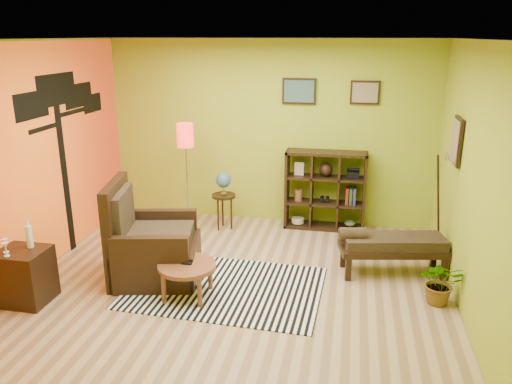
% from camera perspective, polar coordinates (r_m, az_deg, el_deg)
% --- Properties ---
extents(ground, '(5.00, 5.00, 0.00)m').
position_cam_1_polar(ground, '(6.07, -2.20, -10.42)').
color(ground, tan).
rests_on(ground, ground).
extents(room_shell, '(5.04, 4.54, 2.82)m').
position_cam_1_polar(room_shell, '(5.50, -3.33, 6.56)').
color(room_shell, '#95A824').
rests_on(room_shell, ground).
extents(zebra_rug, '(2.30, 1.61, 0.01)m').
position_cam_1_polar(zebra_rug, '(5.98, -3.56, -10.83)').
color(zebra_rug, white).
rests_on(zebra_rug, ground).
extents(coffee_table, '(0.65, 0.65, 0.42)m').
position_cam_1_polar(coffee_table, '(5.69, -7.90, -8.67)').
color(coffee_table, brown).
rests_on(coffee_table, ground).
extents(armchair, '(1.17, 1.17, 1.21)m').
position_cam_1_polar(armchair, '(6.22, -12.02, -6.33)').
color(armchair, black).
rests_on(armchair, ground).
extents(side_cabinet, '(0.52, 0.47, 0.93)m').
position_cam_1_polar(side_cabinet, '(6.12, -24.91, -8.65)').
color(side_cabinet, black).
rests_on(side_cabinet, ground).
extents(floor_lamp, '(0.25, 0.25, 1.65)m').
position_cam_1_polar(floor_lamp, '(7.21, -8.05, 5.30)').
color(floor_lamp, silver).
rests_on(floor_lamp, ground).
extents(globe_table, '(0.36, 0.36, 0.88)m').
position_cam_1_polar(globe_table, '(7.49, -3.73, 0.62)').
color(globe_table, black).
rests_on(globe_table, ground).
extents(cube_shelf, '(1.20, 0.35, 1.20)m').
position_cam_1_polar(cube_shelf, '(7.59, 8.00, 0.17)').
color(cube_shelf, black).
rests_on(cube_shelf, ground).
extents(bench, '(1.37, 0.71, 0.61)m').
position_cam_1_polar(bench, '(6.37, 15.14, -5.81)').
color(bench, black).
rests_on(bench, ground).
extents(potted_plant, '(0.49, 0.53, 0.40)m').
position_cam_1_polar(potted_plant, '(5.93, 20.30, -10.14)').
color(potted_plant, '#26661E').
rests_on(potted_plant, ground).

